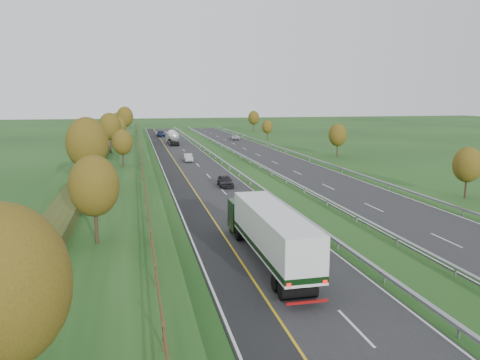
% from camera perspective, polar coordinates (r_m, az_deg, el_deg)
% --- Properties ---
extents(ground, '(400.00, 400.00, 0.00)m').
position_cam_1_polar(ground, '(78.98, 0.09, 1.58)').
color(ground, '#1B4117').
rests_on(ground, ground).
extents(near_carriageway, '(10.50, 200.00, 0.04)m').
position_cam_1_polar(near_carriageway, '(82.53, -6.11, 1.90)').
color(near_carriageway, black).
rests_on(near_carriageway, ground).
extents(far_carriageway, '(10.50, 200.00, 0.04)m').
position_cam_1_polar(far_carriageway, '(85.97, 4.88, 2.24)').
color(far_carriageway, black).
rests_on(far_carriageway, ground).
extents(hard_shoulder, '(3.00, 200.00, 0.04)m').
position_cam_1_polar(hard_shoulder, '(82.19, -8.71, 1.81)').
color(hard_shoulder, black).
rests_on(hard_shoulder, ground).
extents(lane_markings, '(26.75, 200.00, 0.01)m').
position_cam_1_polar(lane_markings, '(83.37, -1.73, 2.05)').
color(lane_markings, silver).
rests_on(lane_markings, near_carriageway).
extents(embankment_left, '(12.00, 200.00, 2.00)m').
position_cam_1_polar(embankment_left, '(81.96, -15.20, 2.24)').
color(embankment_left, '#1B4117').
rests_on(embankment_left, ground).
extents(hedge_left, '(2.20, 180.00, 1.10)m').
position_cam_1_polar(hedge_left, '(81.89, -16.64, 3.26)').
color(hedge_left, '#2D3B18').
rests_on(hedge_left, embankment_left).
extents(fence_left, '(0.12, 189.06, 1.20)m').
position_cam_1_polar(fence_left, '(81.26, -12.09, 3.53)').
color(fence_left, '#422B19').
rests_on(fence_left, embankment_left).
extents(median_barrier_near, '(0.32, 200.00, 0.71)m').
position_cam_1_polar(median_barrier_near, '(83.29, -2.22, 2.43)').
color(median_barrier_near, gray).
rests_on(median_barrier_near, ground).
extents(median_barrier_far, '(0.32, 200.00, 0.71)m').
position_cam_1_polar(median_barrier_far, '(84.35, 1.19, 2.53)').
color(median_barrier_far, gray).
rests_on(median_barrier_far, ground).
extents(outer_barrier_far, '(0.32, 200.00, 0.71)m').
position_cam_1_polar(outer_barrier_far, '(87.81, 8.50, 2.72)').
color(outer_barrier_far, gray).
rests_on(outer_barrier_far, ground).
extents(trees_left, '(6.64, 164.30, 7.66)m').
position_cam_1_polar(trees_left, '(78.07, -15.21, 5.83)').
color(trees_left, '#2D2116').
rests_on(trees_left, embankment_left).
extents(trees_far, '(8.45, 118.60, 7.12)m').
position_cam_1_polar(trees_far, '(117.35, 6.82, 6.34)').
color(trees_far, '#2D2116').
rests_on(trees_far, ground).
extents(box_lorry, '(2.58, 16.28, 4.06)m').
position_cam_1_polar(box_lorry, '(32.94, 3.48, -6.24)').
color(box_lorry, black).
rests_on(box_lorry, near_carriageway).
extents(road_tanker, '(2.40, 11.22, 3.46)m').
position_cam_1_polar(road_tanker, '(119.44, -8.20, 5.22)').
color(road_tanker, silver).
rests_on(road_tanker, near_carriageway).
extents(car_dark_near, '(1.98, 4.52, 1.52)m').
position_cam_1_polar(car_dark_near, '(61.41, -1.81, -0.09)').
color(car_dark_near, black).
rests_on(car_dark_near, near_carriageway).
extents(car_silver_mid, '(1.51, 4.27, 1.40)m').
position_cam_1_polar(car_silver_mid, '(86.35, -6.36, 2.73)').
color(car_silver_mid, '#A8A7AC').
rests_on(car_silver_mid, near_carriageway).
extents(car_small_far, '(2.36, 5.66, 1.63)m').
position_cam_1_polar(car_small_far, '(143.61, -9.64, 5.56)').
color(car_small_far, '#12193B').
rests_on(car_small_far, near_carriageway).
extents(car_oncoming, '(2.97, 5.40, 1.43)m').
position_cam_1_polar(car_oncoming, '(131.08, -0.60, 5.25)').
color(car_oncoming, '#BABBC0').
rests_on(car_oncoming, far_carriageway).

